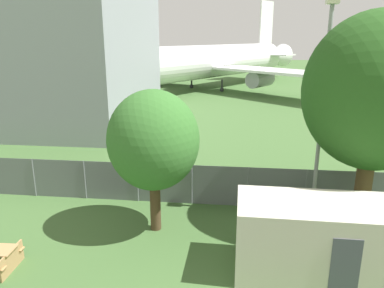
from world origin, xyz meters
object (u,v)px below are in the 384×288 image
at_px(airplane, 200,63).
at_px(tree_behind_benches, 153,141).
at_px(tree_left_of_cabin, 376,92).
at_px(portable_cabin, 312,238).

xyz_separation_m(airplane, tree_behind_benches, (1.91, -39.19, -0.21)).
distance_m(airplane, tree_left_of_cabin, 39.16).
bearing_deg(tree_left_of_cabin, portable_cabin, -126.14).
bearing_deg(airplane, portable_cabin, 43.43).
bearing_deg(tree_behind_benches, airplane, 92.80).
bearing_deg(portable_cabin, tree_left_of_cabin, 54.75).
bearing_deg(airplane, tree_behind_benches, 35.90).
height_order(portable_cabin, tree_left_of_cabin, tree_left_of_cabin).
height_order(airplane, tree_left_of_cabin, airplane).
xyz_separation_m(portable_cabin, tree_behind_benches, (-5.63, 2.21, 2.47)).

